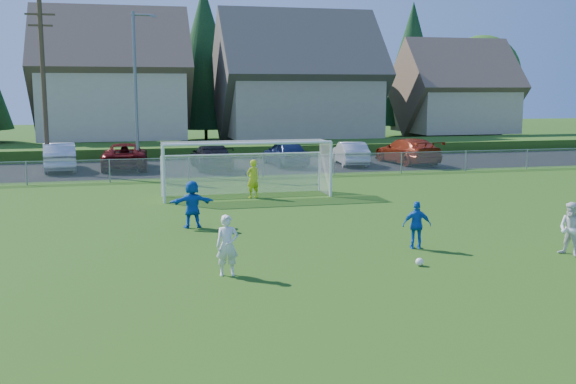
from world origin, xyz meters
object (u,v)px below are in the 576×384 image
car_e (285,153)px  car_g (407,151)px  player_white_a (227,245)px  car_b (60,157)px  soccer_ball (420,262)px  car_f (351,153)px  player_blue_a (417,225)px  car_c (125,156)px  soccer_goal (245,160)px  car_d (211,156)px  player_blue_b (192,204)px  player_white_b (572,229)px  goalkeeper (253,179)px

car_e → car_g: 7.86m
player_white_a → car_b: bearing=107.1°
soccer_ball → car_f: bearing=75.6°
car_b → player_blue_a: bearing=112.7°
player_blue_a → car_e: size_ratio=0.31×
player_white_a → player_blue_a: 6.18m
car_c → car_e: 9.67m
car_b → car_f: 17.49m
car_b → soccer_goal: bearing=121.8°
player_white_a → soccer_goal: soccer_goal is taller
soccer_goal → player_blue_a: bearing=-73.5°
player_blue_a → car_d: 21.71m
player_blue_b → car_c: (-2.23, 17.98, -0.05)m
soccer_goal → car_g: bearing=40.1°
player_white_a → player_blue_a: bearing=17.5°
player_white_a → car_b: 25.09m
car_b → car_g: car_b is taller
player_white_b → car_c: size_ratio=0.28×
car_c → player_white_b: bearing=118.5°
player_blue_a → car_c: size_ratio=0.26×
player_white_a → player_white_b: size_ratio=1.02×
player_white_a → player_blue_b: (-0.29, 6.27, 0.03)m
car_g → car_f: bearing=-9.6°
player_white_b → soccer_goal: 14.78m
car_f → soccer_ball: bearing=82.5°
soccer_ball → car_d: bearing=96.7°
car_c → car_f: bearing=176.8°
car_e → soccer_goal: soccer_goal is taller
car_e → goalkeeper: bearing=64.0°
player_blue_a → car_c: bearing=-54.3°
car_c → car_g: (17.48, -1.34, 0.04)m
player_blue_b → car_g: bearing=-135.4°
soccer_ball → car_f: 24.17m
player_blue_a → car_b: car_b is taller
soccer_ball → player_blue_a: 2.10m
player_white_b → car_f: size_ratio=0.35×
player_blue_b → player_blue_a: bearing=140.3°
player_white_b → goalkeeper: 14.16m
car_c → car_f: 13.79m
soccer_ball → car_c: car_c is taller
player_white_a → car_d: (2.49, 23.01, -0.04)m
goalkeeper → car_f: 13.84m
car_d → car_e: 4.68m
soccer_goal → car_d: bearing=91.2°
soccer_ball → car_e: size_ratio=0.05×
player_blue_b → goalkeeper: (3.22, 5.77, 0.02)m
soccer_ball → car_g: bearing=67.2°
goalkeeper → car_b: bearing=-77.9°
player_white_a → goalkeeper: 12.39m
car_f → car_g: (3.74, -0.20, 0.08)m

